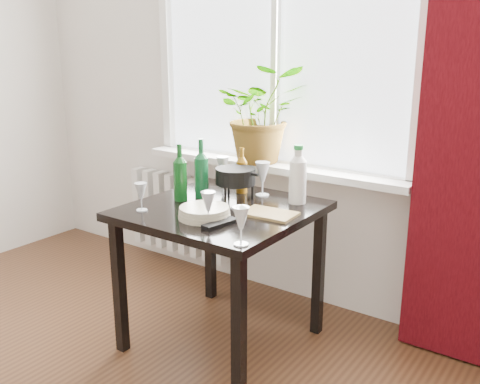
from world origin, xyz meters
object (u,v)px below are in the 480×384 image
Objects in this scene: tv_remote at (220,224)px; bottle_amber at (242,170)px; radiator at (179,214)px; plate_stack at (204,212)px; table at (221,224)px; wineglass_front_left at (141,197)px; fondue_pot at (235,183)px; potted_plant at (262,114)px; wine_bottle_right at (201,168)px; wineglass_back_center at (262,178)px; wine_bottle_left at (180,172)px; wineglass_back_left at (223,171)px; cleaning_bottle at (298,174)px; wineglass_far_right at (241,226)px; wineglass_front_right at (208,208)px; cutting_board at (269,214)px.

bottle_amber is at bearing 124.88° from tv_remote.
plate_stack is at bearing -42.38° from radiator.
table is 0.42m from wineglass_front_left.
potted_plant is at bearing 120.96° from fondue_pot.
wine_bottle_right is at bearing 148.79° from tv_remote.
wineglass_back_center is 0.77× the size of plate_stack.
wineglass_back_left is at bearing 88.60° from wine_bottle_left.
tv_remote is (0.20, -0.39, -0.07)m from fondue_pot.
wine_bottle_right is at bearing -156.87° from cleaning_bottle.
wineglass_far_right is 0.94× the size of wineglass_back_left.
potted_plant is at bearing 118.69° from wineglass_far_right.
potted_plant is 3.62× the size of wineglass_front_right.
wine_bottle_left is at bearing 163.36° from tv_remote.
wine_bottle_right is (0.05, 0.11, 0.01)m from wine_bottle_left.
wineglass_back_left reaches higher than plate_stack.
wine_bottle_right is 1.72× the size of tv_remote.
potted_plant is 3.99× the size of wineglass_front_left.
wineglass_far_right reaches higher than wineglass_front_left.
wineglass_front_right is at bearing 3.36° from wineglass_front_left.
wine_bottle_left is 1.18× the size of bottle_amber.
wineglass_front_left is 0.50m from fondue_pot.
fondue_pot reaches higher than cutting_board.
cleaning_bottle reaches higher than wine_bottle_left.
potted_plant is at bearing 103.92° from table.
wineglass_back_center is 0.29m from wineglass_back_left.
cleaning_bottle is 0.53m from plate_stack.
table is at bearing -63.59° from fondue_pot.
cleaning_bottle is at bearing 63.19° from plate_stack.
radiator is 3.36× the size of fondue_pot.
cutting_board is (0.45, -0.05, -0.15)m from wine_bottle_right.
tv_remote is (0.36, -0.31, -0.15)m from wine_bottle_right.
cleaning_bottle reaches higher than wineglass_front_right.
cleaning_bottle is (0.51, 0.30, 0.00)m from wine_bottle_left.
wine_bottle_left reaches higher than tv_remote.
wine_bottle_right reaches higher than tv_remote.
cleaning_bottle is 0.51m from wineglass_back_left.
wine_bottle_left is at bearing 148.20° from wineglass_front_right.
table is at bearing 102.60° from plate_stack.
wineglass_far_right is (0.38, -0.37, 0.17)m from table.
plate_stack is at bearing -76.54° from bottle_amber.
wine_bottle_left reaches higher than wineglass_back_left.
wine_bottle_left is 0.26m from wineglass_front_left.
plate_stack reaches higher than tv_remote.
fondue_pot is at bearing 109.77° from wineglass_front_right.
radiator is at bearing 153.48° from wineglass_back_left.
wineglass_back_left reaches higher than radiator.
wine_bottle_left reaches higher than radiator.
wineglass_front_left is at bearing -164.75° from tv_remote.
wineglass_far_right is at bearing -36.63° from fondue_pot.
cutting_board is at bearing -9.34° from fondue_pot.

